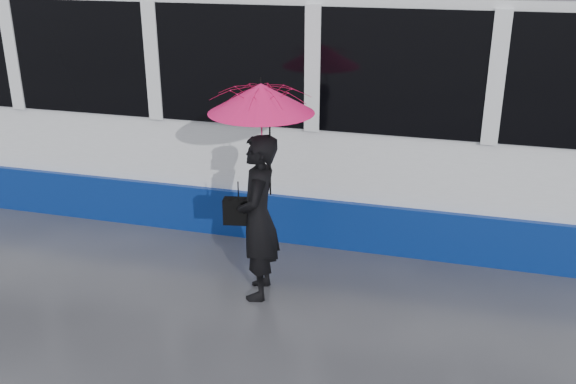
% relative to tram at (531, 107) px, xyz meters
% --- Properties ---
extents(ground, '(90.00, 90.00, 0.00)m').
position_rel_tram_xyz_m(ground, '(-2.74, -2.50, -1.64)').
color(ground, '#2F2F34').
rests_on(ground, ground).
extents(rails, '(34.00, 1.51, 0.02)m').
position_rel_tram_xyz_m(rails, '(-2.74, -0.00, -1.63)').
color(rails, '#3F3D38').
rests_on(rails, ground).
extents(tram, '(26.00, 2.56, 3.35)m').
position_rel_tram_xyz_m(tram, '(0.00, 0.00, 0.00)').
color(tram, white).
rests_on(tram, ground).
extents(woman, '(0.54, 0.71, 1.78)m').
position_rel_tram_xyz_m(woman, '(-2.74, -2.55, -0.75)').
color(woman, black).
rests_on(woman, ground).
extents(umbrella, '(1.22, 1.22, 1.20)m').
position_rel_tram_xyz_m(umbrella, '(-2.69, -2.55, 0.31)').
color(umbrella, '#F91596').
rests_on(umbrella, ground).
extents(handbag, '(0.34, 0.19, 0.46)m').
position_rel_tram_xyz_m(handbag, '(-2.96, -2.53, -0.70)').
color(handbag, black).
rests_on(handbag, ground).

